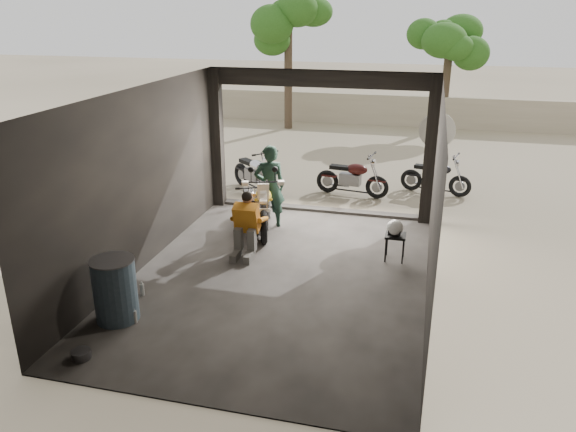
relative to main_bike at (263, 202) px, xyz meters
The scene contains 16 objects.
ground 2.35m from the main_bike, 66.53° to the right, with size 80.00×80.00×0.00m, color #7A6D56.
garage 1.89m from the main_bike, 59.47° to the right, with size 7.00×7.13×3.20m.
boundary_wall 11.96m from the main_bike, 85.68° to the left, with size 18.00×0.30×1.20m, color gray.
tree_left 11.15m from the main_bike, 101.38° to the left, with size 2.20×2.20×5.60m.
tree_right 12.82m from the main_bike, 72.76° to the left, with size 2.20×2.20×5.00m.
main_bike is the anchor object (origin of this frame).
left_bike 0.35m from the main_bike, 163.16° to the left, with size 0.64×1.55×1.05m, color black, non-canonical shape.
outside_bike_a 2.66m from the main_bike, 111.32° to the left, with size 0.69×1.67×1.13m, color black, non-canonical shape.
outside_bike_b 3.14m from the main_bike, 62.05° to the left, with size 0.67×1.62×1.10m, color #3C100E, non-canonical shape.
outside_bike_c 4.89m from the main_bike, 44.55° to the left, with size 0.63×1.54×1.04m, color black, non-canonical shape.
rider 0.35m from the main_bike, 71.65° to the left, with size 0.65×0.43×1.80m, color black.
mechanic 1.37m from the main_bike, 88.01° to the right, with size 0.61×0.82×1.19m, color #C07219, non-canonical shape.
stool 2.93m from the main_bike, 17.04° to the right, with size 0.37×0.37×0.52m.
helmet 2.90m from the main_bike, 17.76° to the right, with size 0.31×0.32×0.29m, color white.
oil_drum 4.18m from the main_bike, 105.24° to the right, with size 0.64×0.64×0.99m, color #394E5F.
sign_post 3.96m from the main_bike, 28.25° to the left, with size 0.78×0.08×2.33m.
Camera 1 is at (2.31, -8.51, 4.46)m, focal length 35.00 mm.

